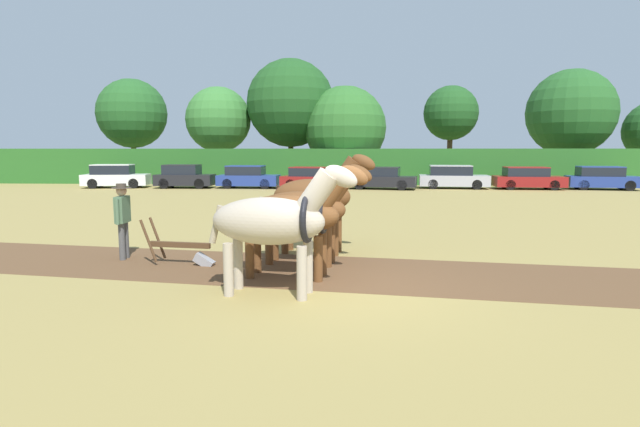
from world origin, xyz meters
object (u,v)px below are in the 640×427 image
at_px(tree_right, 571,113).
at_px(draft_horse_trail_left, 306,209).
at_px(farmer_beside_team, 336,207).
at_px(parked_car_center, 312,178).
at_px(tree_center_right, 451,113).
at_px(parked_car_center_left, 248,177).
at_px(parked_car_center_right, 381,178).
at_px(tree_center, 345,128).
at_px(draft_horse_lead_left, 275,221).
at_px(tree_far_left, 132,114).
at_px(draft_horse_trail_right, 316,196).
at_px(parked_car_left, 184,177).
at_px(draft_horse_lead_right, 292,215).
at_px(parked_car_end_right, 602,178).
at_px(farmer_at_plow, 123,215).
at_px(tree_center_left, 291,103).
at_px(parked_car_far_left, 115,177).
at_px(parked_car_right, 453,177).
at_px(parked_car_far_right, 528,178).
at_px(tree_left, 218,120).
at_px(plow, 185,251).

relative_size(tree_right, draft_horse_trail_left, 3.25).
distance_m(farmer_beside_team, parked_car_center, 19.01).
bearing_deg(tree_center_right, parked_car_center_left, -147.58).
bearing_deg(parked_car_center, parked_car_center_right, 15.53).
distance_m(tree_center, draft_horse_lead_left, 32.57).
relative_size(tree_far_left, draft_horse_trail_right, 3.23).
xyz_separation_m(parked_car_left, parked_car_center_left, (4.30, 0.25, -0.03)).
height_order(draft_horse_lead_left, parked_car_left, draft_horse_lead_left).
bearing_deg(draft_horse_lead_right, draft_horse_trail_right, 90.07).
bearing_deg(parked_car_end_right, draft_horse_lead_left, -116.24).
bearing_deg(draft_horse_trail_right, farmer_at_plow, -159.97).
bearing_deg(draft_horse_lead_left, parked_car_end_right, 62.16).
bearing_deg(farmer_at_plow, tree_center, 77.54).
relative_size(tree_center, tree_center_right, 0.98).
distance_m(farmer_beside_team, parked_car_center_left, 20.62).
relative_size(tree_far_left, tree_center, 1.13).
bearing_deg(tree_center_right, tree_center_left, -175.71).
relative_size(tree_right, parked_car_far_left, 2.02).
bearing_deg(draft_horse_trail_right, parked_car_center_right, 89.73).
relative_size(parked_car_far_left, parked_car_center, 1.05).
xyz_separation_m(farmer_beside_team, parked_car_right, (7.19, 20.03, -0.26)).
bearing_deg(tree_center_left, parked_car_center_left, -102.27).
height_order(parked_car_center_left, parked_car_far_right, parked_car_center_left).
height_order(draft_horse_trail_left, parked_car_far_right, draft_horse_trail_left).
bearing_deg(tree_right, parked_car_far_left, -164.46).
distance_m(tree_left, parked_car_end_right, 29.35).
xyz_separation_m(tree_far_left, farmer_at_plow, (13.86, -31.96, -4.64)).
bearing_deg(tree_center, parked_car_far_right, -32.14).
relative_size(draft_horse_trail_left, draft_horse_trail_right, 1.03).
distance_m(tree_far_left, tree_right, 37.00).
bearing_deg(tree_center, parked_car_end_right, -24.46).
relative_size(tree_center_left, draft_horse_lead_left, 3.64).
distance_m(tree_left, farmer_at_plow, 32.04).
height_order(tree_left, parked_car_far_right, tree_left).
height_order(tree_far_left, parked_car_left, tree_far_left).
bearing_deg(parked_car_center_right, plow, -93.03).
bearing_deg(parked_car_right, parked_car_center_left, -172.41).
height_order(draft_horse_trail_right, parked_car_center_right, draft_horse_trail_right).
bearing_deg(parked_car_far_right, farmer_at_plow, -124.07).
distance_m(tree_center_left, parked_car_left, 12.24).
distance_m(draft_horse_trail_right, parked_car_center, 20.47).
height_order(tree_right, draft_horse_trail_right, tree_right).
distance_m(tree_right, farmer_at_plow, 39.05).
distance_m(tree_left, draft_horse_trail_right, 32.19).
height_order(tree_center_right, parked_car_right, tree_center_right).
relative_size(draft_horse_trail_left, parked_car_center_right, 0.60).
height_order(draft_horse_lead_right, farmer_beside_team, draft_horse_lead_right).
bearing_deg(draft_horse_lead_left, parked_car_center_right, 89.76).
bearing_deg(draft_horse_lead_right, parked_car_right, 79.15).
bearing_deg(tree_center_left, parked_car_right, -34.66).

